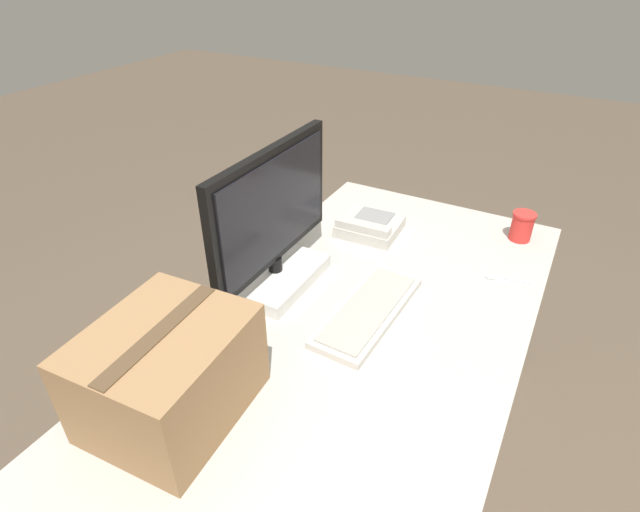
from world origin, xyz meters
The scene contains 8 objects.
ground_plane centered at (0.00, 0.00, 0.00)m, with size 12.00×12.00×0.00m, color brown.
office_desk centered at (0.00, 0.00, 0.37)m, with size 1.80×0.90×0.73m.
monitor centered at (0.10, 0.31, 0.92)m, with size 0.57×0.22×0.45m.
keyboard centered at (0.09, -0.01, 0.75)m, with size 0.44×0.18×0.03m.
desk_phone centered at (0.53, 0.18, 0.76)m, with size 0.21×0.22×0.07m.
paper_cup_right centered at (0.75, -0.32, 0.79)m, with size 0.08×0.08×0.11m.
spoon centered at (0.46, -0.31, 0.74)m, with size 0.05×0.14×0.00m.
cardboard_box centered at (-0.44, 0.24, 0.85)m, with size 0.37×0.32×0.24m.
Camera 1 is at (-0.97, -0.43, 1.67)m, focal length 28.00 mm.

